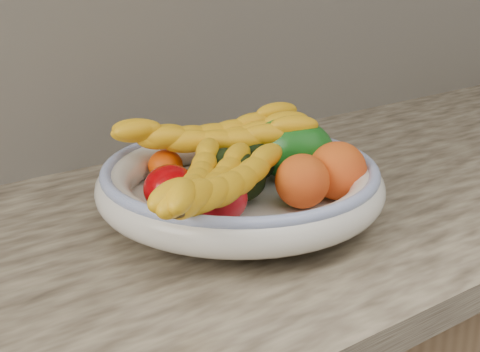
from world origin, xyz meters
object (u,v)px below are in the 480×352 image
green_mango (291,148)px  banana_bunch_back (213,141)px  fruit_bowl (240,184)px  banana_bunch_front (210,191)px

green_mango → banana_bunch_back: bearing=112.0°
fruit_bowl → banana_bunch_back: (0.01, 0.08, 0.04)m
green_mango → banana_bunch_back: (-0.09, 0.06, 0.01)m
green_mango → banana_bunch_front: 0.21m
fruit_bowl → banana_bunch_back: size_ratio=1.29×
green_mango → banana_bunch_front: green_mango is taller
banana_bunch_back → banana_bunch_front: (-0.10, -0.15, -0.01)m
banana_bunch_back → banana_bunch_front: bearing=-104.6°
fruit_bowl → banana_bunch_front: size_ratio=1.29×
banana_bunch_back → fruit_bowl: bearing=-76.5°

